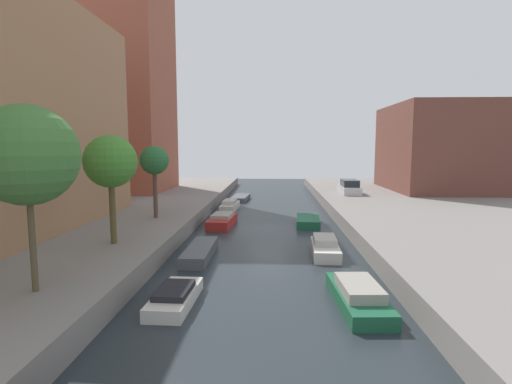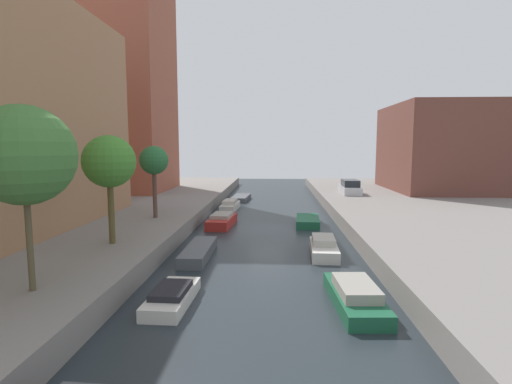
# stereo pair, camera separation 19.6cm
# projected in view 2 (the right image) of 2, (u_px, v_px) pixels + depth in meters

# --- Properties ---
(ground_plane) EXTENTS (84.00, 84.00, 0.00)m
(ground_plane) POSITION_uv_depth(u_px,v_px,m) (268.00, 229.00, 27.13)
(ground_plane) COLOR #232B30
(quay_left) EXTENTS (20.00, 64.00, 1.00)m
(quay_left) POSITION_uv_depth(u_px,v_px,m) (57.00, 220.00, 27.82)
(quay_left) COLOR gray
(quay_left) RESTS_ON ground_plane
(quay_right) EXTENTS (20.00, 64.00, 1.00)m
(quay_right) POSITION_uv_depth(u_px,v_px,m) (490.00, 224.00, 26.33)
(quay_right) COLOR gray
(quay_right) RESTS_ON ground_plane
(apartment_tower_far) EXTENTS (10.00, 10.18, 23.70)m
(apartment_tower_far) POSITION_uv_depth(u_px,v_px,m) (118.00, 78.00, 40.98)
(apartment_tower_far) COLOR brown
(apartment_tower_far) RESTS_ON quay_left
(low_block_right) EXTENTS (10.00, 12.98, 9.09)m
(low_block_right) POSITION_uv_depth(u_px,v_px,m) (439.00, 148.00, 41.87)
(low_block_right) COLOR brown
(low_block_right) RESTS_ON quay_right
(street_tree_0) EXTENTS (3.19, 3.19, 6.02)m
(street_tree_0) POSITION_uv_depth(u_px,v_px,m) (24.00, 155.00, 12.33)
(street_tree_0) COLOR brown
(street_tree_0) RESTS_ON quay_left
(street_tree_1) EXTENTS (2.51, 2.51, 5.24)m
(street_tree_1) POSITION_uv_depth(u_px,v_px,m) (109.00, 162.00, 18.67)
(street_tree_1) COLOR brown
(street_tree_1) RESTS_ON quay_left
(street_tree_2) EXTENTS (1.87, 1.87, 4.74)m
(street_tree_2) POSITION_uv_depth(u_px,v_px,m) (154.00, 161.00, 25.53)
(street_tree_2) COLOR brown
(street_tree_2) RESTS_ON quay_left
(parked_car) EXTENTS (1.77, 4.72, 1.41)m
(parked_car) POSITION_uv_depth(u_px,v_px,m) (350.00, 188.00, 39.11)
(parked_car) COLOR #B7B7BC
(parked_car) RESTS_ON quay_right
(moored_boat_left_1) EXTENTS (1.45, 3.41, 0.69)m
(moored_boat_left_1) POSITION_uv_depth(u_px,v_px,m) (172.00, 297.00, 14.16)
(moored_boat_left_1) COLOR beige
(moored_boat_left_1) RESTS_ON ground_plane
(moored_boat_left_2) EXTENTS (1.25, 4.57, 0.56)m
(moored_boat_left_2) POSITION_uv_depth(u_px,v_px,m) (199.00, 252.00, 20.27)
(moored_boat_left_2) COLOR #4C5156
(moored_boat_left_2) RESTS_ON ground_plane
(moored_boat_left_3) EXTENTS (1.84, 4.13, 0.91)m
(moored_boat_left_3) POSITION_uv_depth(u_px,v_px,m) (222.00, 221.00, 28.08)
(moored_boat_left_3) COLOR maroon
(moored_boat_left_3) RESTS_ON ground_plane
(moored_boat_left_4) EXTENTS (1.48, 3.99, 0.92)m
(moored_boat_left_4) POSITION_uv_depth(u_px,v_px,m) (230.00, 206.00, 35.27)
(moored_boat_left_4) COLOR beige
(moored_boat_left_4) RESTS_ON ground_plane
(moored_boat_left_5) EXTENTS (1.88, 4.51, 0.49)m
(moored_boat_left_5) POSITION_uv_depth(u_px,v_px,m) (241.00, 198.00, 41.54)
(moored_boat_left_5) COLOR #4C5156
(moored_boat_left_5) RESTS_ON ground_plane
(moored_boat_right_1) EXTENTS (1.75, 4.37, 0.90)m
(moored_boat_right_1) POSITION_uv_depth(u_px,v_px,m) (355.00, 296.00, 14.02)
(moored_boat_right_1) COLOR #195638
(moored_boat_right_1) RESTS_ON ground_plane
(moored_boat_right_2) EXTENTS (1.53, 3.68, 0.93)m
(moored_boat_right_2) POSITION_uv_depth(u_px,v_px,m) (324.00, 247.00, 20.67)
(moored_boat_right_2) COLOR beige
(moored_boat_right_2) RESTS_ON ground_plane
(moored_boat_right_3) EXTENTS (1.87, 3.83, 0.55)m
(moored_boat_right_3) POSITION_uv_depth(u_px,v_px,m) (308.00, 221.00, 28.53)
(moored_boat_right_3) COLOR #195638
(moored_boat_right_3) RESTS_ON ground_plane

